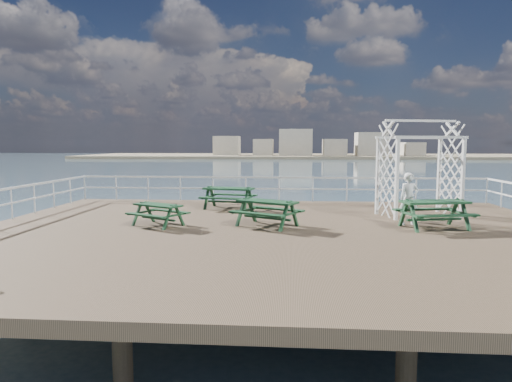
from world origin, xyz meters
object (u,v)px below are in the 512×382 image
(picnic_table_a, at_px, (229,193))
(picnic_table_c, at_px, (434,208))
(person, at_px, (409,199))
(picnic_table_b, at_px, (267,208))
(trellis_arbor, at_px, (419,173))
(picnic_table_d, at_px, (158,210))

(picnic_table_a, height_order, picnic_table_c, picnic_table_c)
(picnic_table_c, xyz_separation_m, person, (-0.61, 0.58, 0.21))
(picnic_table_b, height_order, trellis_arbor, trellis_arbor)
(person, bearing_deg, picnic_table_b, 179.01)
(picnic_table_b, xyz_separation_m, trellis_arbor, (5.22, 2.46, 0.92))
(picnic_table_a, bearing_deg, picnic_table_d, -102.33)
(picnic_table_b, distance_m, picnic_table_c, 5.03)
(trellis_arbor, distance_m, person, 2.14)
(picnic_table_c, distance_m, trellis_arbor, 2.61)
(picnic_table_c, bearing_deg, person, 123.69)
(picnic_table_d, distance_m, person, 7.85)
(picnic_table_d, relative_size, trellis_arbor, 0.59)
(picnic_table_b, bearing_deg, picnic_table_a, 143.40)
(picnic_table_d, xyz_separation_m, person, (7.80, 0.76, 0.33))
(picnic_table_a, bearing_deg, person, -15.46)
(picnic_table_c, distance_m, person, 0.86)
(picnic_table_a, height_order, picnic_table_b, picnic_table_a)
(picnic_table_d, bearing_deg, picnic_table_c, 30.34)
(picnic_table_b, relative_size, trellis_arbor, 0.70)
(picnic_table_a, distance_m, trellis_arbor, 7.08)
(trellis_arbor, bearing_deg, person, -129.77)
(picnic_table_b, height_order, person, person)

